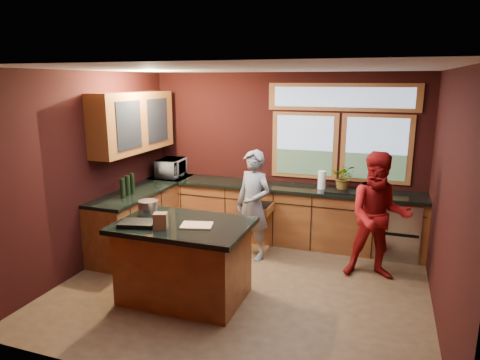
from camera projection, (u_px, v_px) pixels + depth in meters
The scene contains 14 objects.
floor at pixel (244, 285), 5.50m from camera, with size 4.50×4.50×0.00m, color brown.
room_shell at pixel (209, 141), 5.58m from camera, with size 4.52×4.02×2.71m.
back_counter at pixel (289, 214), 6.89m from camera, with size 4.50×0.64×0.93m.
left_counter at pixel (145, 216), 6.80m from camera, with size 0.64×2.30×0.93m.
island at pixel (184, 260), 5.09m from camera, with size 1.55×1.05×0.95m.
person_grey at pixel (253, 205), 6.21m from camera, with size 0.59×0.38×1.61m, color slate.
person_red at pixel (378, 216), 5.54m from camera, with size 0.82×0.64×1.69m, color maroon.
microwave at pixel (171, 168), 7.43m from camera, with size 0.56×0.38×0.31m, color #999999.
potted_plant at pixel (344, 177), 6.52m from camera, with size 0.36×0.31×0.40m, color #999999.
paper_towel at pixel (322, 180), 6.60m from camera, with size 0.12×0.12×0.28m, color white.
cutting_board at pixel (197, 225), 4.87m from camera, with size 0.35×0.25×0.02m, color tan.
stock_pot at pixel (148, 208), 5.28m from camera, with size 0.24×0.24×0.18m, color silver.
paper_bag at pixel (161, 221), 4.78m from camera, with size 0.15×0.12×0.18m, color brown.
black_tray at pixel (138, 223), 4.90m from camera, with size 0.40×0.28×0.05m, color black.
Camera 1 is at (1.62, -4.78, 2.57)m, focal length 32.00 mm.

